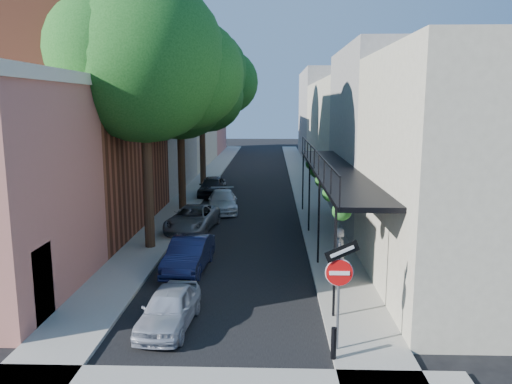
# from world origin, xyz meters

# --- Properties ---
(ground) EXTENTS (160.00, 160.00, 0.00)m
(ground) POSITION_xyz_m (0.00, 0.00, 0.00)
(ground) COLOR black
(ground) RESTS_ON ground
(road_surface) EXTENTS (6.00, 64.00, 0.01)m
(road_surface) POSITION_xyz_m (0.00, 30.00, 0.01)
(road_surface) COLOR black
(road_surface) RESTS_ON ground
(sidewalk_left) EXTENTS (2.00, 64.00, 0.12)m
(sidewalk_left) POSITION_xyz_m (-4.00, 30.00, 0.06)
(sidewalk_left) COLOR gray
(sidewalk_left) RESTS_ON ground
(sidewalk_right) EXTENTS (2.00, 64.00, 0.12)m
(sidewalk_right) POSITION_xyz_m (4.00, 30.00, 0.06)
(sidewalk_right) COLOR gray
(sidewalk_right) RESTS_ON ground
(buildings_left) EXTENTS (10.10, 59.10, 12.00)m
(buildings_left) POSITION_xyz_m (-9.30, 28.76, 4.94)
(buildings_left) COLOR #B3675B
(buildings_left) RESTS_ON ground
(buildings_right) EXTENTS (9.80, 55.00, 10.00)m
(buildings_right) POSITION_xyz_m (8.99, 29.49, 4.42)
(buildings_right) COLOR beige
(buildings_right) RESTS_ON ground
(sign_post) EXTENTS (0.89, 0.17, 2.99)m
(sign_post) POSITION_xyz_m (3.16, 0.97, 2.04)
(sign_post) COLOR #595B60
(sign_post) RESTS_ON ground
(bollard) EXTENTS (0.14, 0.14, 0.80)m
(bollard) POSITION_xyz_m (3.00, 0.50, 0.52)
(bollard) COLOR black
(bollard) RESTS_ON sidewalk_right
(oak_near) EXTENTS (7.48, 6.80, 11.42)m
(oak_near) POSITION_xyz_m (-3.37, 10.26, 7.88)
(oak_near) COLOR #2F2213
(oak_near) RESTS_ON ground
(oak_mid) EXTENTS (6.60, 6.00, 10.20)m
(oak_mid) POSITION_xyz_m (-3.42, 18.23, 7.06)
(oak_mid) COLOR #2F2213
(oak_mid) RESTS_ON ground
(oak_far) EXTENTS (7.70, 7.00, 11.90)m
(oak_far) POSITION_xyz_m (-3.35, 27.27, 8.26)
(oak_far) COLOR #2F2213
(oak_far) RESTS_ON ground
(parked_car_a) EXTENTS (1.57, 3.39, 1.13)m
(parked_car_a) POSITION_xyz_m (-1.40, 2.37, 0.56)
(parked_car_a) COLOR #A3A7B4
(parked_car_a) RESTS_ON ground
(parked_car_b) EXTENTS (1.58, 3.88, 1.25)m
(parked_car_b) POSITION_xyz_m (-1.65, 7.25, 0.63)
(parked_car_b) COLOR #12183A
(parked_car_b) RESTS_ON ground
(parked_car_c) EXTENTS (2.50, 4.61, 1.23)m
(parked_car_c) POSITION_xyz_m (-2.45, 13.26, 0.61)
(parked_car_c) COLOR slate
(parked_car_c) RESTS_ON ground
(parked_car_d) EXTENTS (2.10, 4.30, 1.20)m
(parked_car_d) POSITION_xyz_m (-1.40, 17.84, 0.60)
(parked_car_d) COLOR silver
(parked_car_d) RESTS_ON ground
(parked_car_e) EXTENTS (1.78, 4.05, 1.36)m
(parked_car_e) POSITION_xyz_m (-2.60, 22.77, 0.68)
(parked_car_e) COLOR black
(parked_car_e) RESTS_ON ground
(pedestrian) EXTENTS (0.61, 0.79, 1.93)m
(pedestrian) POSITION_xyz_m (3.86, 5.88, 1.08)
(pedestrian) COLOR gray
(pedestrian) RESTS_ON sidewalk_right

